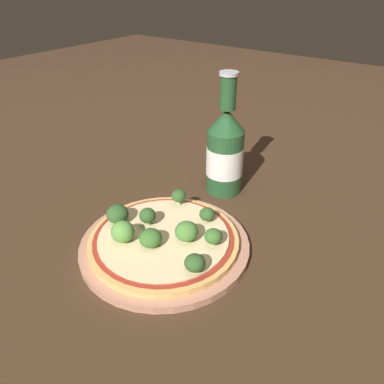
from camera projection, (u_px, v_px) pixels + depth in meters
The scene contains 13 objects.
ground_plane at pixel (169, 245), 0.60m from camera, with size 3.00×3.00×0.00m, color #3D2819.
plate at pixel (167, 246), 0.59m from camera, with size 0.27×0.27×0.01m.
pizza at pixel (165, 240), 0.58m from camera, with size 0.23×0.23×0.01m.
broccoli_floret_0 at pixel (148, 216), 0.59m from camera, with size 0.03×0.03×0.03m.
broccoli_floret_1 at pixel (123, 232), 0.56m from camera, with size 0.04×0.04×0.03m.
broccoli_floret_2 at pixel (195, 263), 0.50m from camera, with size 0.03×0.03×0.03m.
broccoli_floret_3 at pixel (213, 236), 0.55m from camera, with size 0.03×0.03×0.03m.
broccoli_floret_4 at pixel (179, 196), 0.64m from camera, with size 0.03×0.03×0.03m.
broccoli_floret_5 at pixel (207, 214), 0.61m from camera, with size 0.03×0.03×0.02m.
broccoli_floret_6 at pixel (117, 214), 0.60m from camera, with size 0.04×0.04×0.03m.
broccoli_floret_7 at pixel (186, 232), 0.56m from camera, with size 0.04×0.04×0.03m.
broccoli_floret_8 at pixel (152, 239), 0.55m from camera, with size 0.03×0.03×0.03m.
beer_bottle at pixel (225, 151), 0.70m from camera, with size 0.07×0.07×0.23m.
Camera 1 is at (0.31, -0.35, 0.38)m, focal length 35.00 mm.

